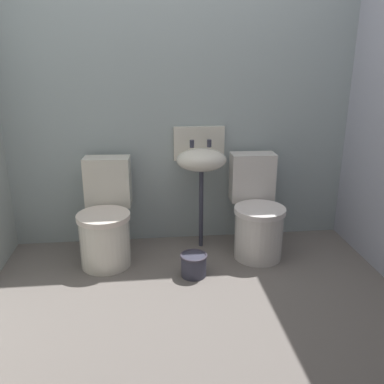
{
  "coord_description": "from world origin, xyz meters",
  "views": [
    {
      "loc": [
        -0.28,
        -2.28,
        1.57
      ],
      "look_at": [
        0.0,
        0.27,
        0.7
      ],
      "focal_mm": 38.9,
      "sensor_mm": 36.0,
      "label": 1
    }
  ],
  "objects_px": {
    "bucket": "(194,264)",
    "sink": "(201,159)",
    "toilet_left": "(106,222)",
    "toilet_right": "(257,215)"
  },
  "relations": [
    {
      "from": "toilet_left",
      "to": "bucket",
      "type": "distance_m",
      "value": 0.76
    },
    {
      "from": "sink",
      "to": "toilet_left",
      "type": "bearing_deg",
      "value": -166.17
    },
    {
      "from": "bucket",
      "to": "sink",
      "type": "bearing_deg",
      "value": 77.31
    },
    {
      "from": "bucket",
      "to": "toilet_right",
      "type": "bearing_deg",
      "value": 30.98
    },
    {
      "from": "sink",
      "to": "bucket",
      "type": "distance_m",
      "value": 0.85
    },
    {
      "from": "toilet_left",
      "to": "bucket",
      "type": "relative_size",
      "value": 3.87
    },
    {
      "from": "toilet_left",
      "to": "toilet_right",
      "type": "bearing_deg",
      "value": -175.93
    },
    {
      "from": "sink",
      "to": "bucket",
      "type": "xyz_separation_m",
      "value": [
        -0.12,
        -0.52,
        -0.66
      ]
    },
    {
      "from": "toilet_left",
      "to": "toilet_right",
      "type": "distance_m",
      "value": 1.19
    },
    {
      "from": "toilet_right",
      "to": "bucket",
      "type": "xyz_separation_m",
      "value": [
        -0.55,
        -0.33,
        -0.23
      ]
    }
  ]
}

